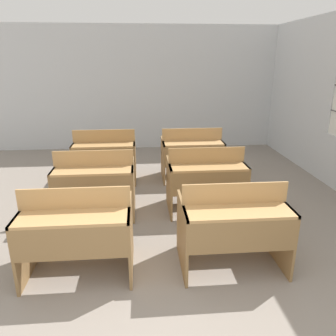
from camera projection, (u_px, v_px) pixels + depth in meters
wall_back at (136, 89)px, 7.72m from camera, size 6.74×0.06×2.85m
bench_front_left at (77, 231)px, 3.24m from camera, size 1.07×0.75×0.94m
bench_front_right at (233, 225)px, 3.36m from camera, size 1.07×0.75×0.94m
bench_second_left at (95, 183)px, 4.50m from camera, size 1.07×0.75×0.94m
bench_second_right at (206, 179)px, 4.64m from camera, size 1.07×0.75×0.94m
bench_third_left at (105, 155)px, 5.77m from camera, size 1.07×0.75×0.94m
bench_third_right at (192, 153)px, 5.89m from camera, size 1.07×0.75×0.94m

